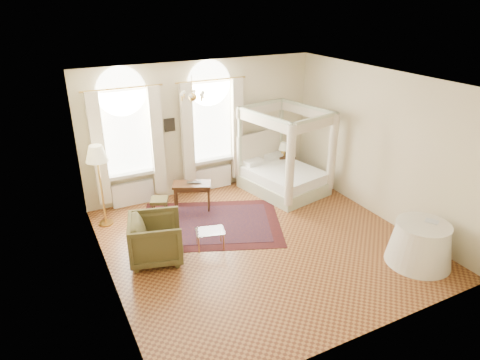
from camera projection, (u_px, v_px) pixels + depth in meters
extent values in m
plane|color=#925A2A|center=(260.00, 242.00, 8.87)|extent=(6.00, 6.00, 0.00)
plane|color=beige|center=(202.00, 128.00, 10.66)|extent=(6.00, 0.00, 6.00)
plane|color=beige|center=(372.00, 243.00, 5.76)|extent=(6.00, 0.00, 6.00)
plane|color=beige|center=(102.00, 200.00, 6.97)|extent=(0.00, 6.00, 6.00)
plane|color=beige|center=(380.00, 145.00, 9.46)|extent=(0.00, 6.00, 6.00)
plane|color=white|center=(264.00, 82.00, 7.55)|extent=(6.00, 6.00, 0.00)
cube|color=white|center=(126.00, 133.00, 9.79)|extent=(1.10, 0.04, 1.90)
cylinder|color=white|center=(121.00, 92.00, 9.40)|extent=(1.10, 0.04, 1.10)
cube|color=white|center=(131.00, 174.00, 10.11)|extent=(1.32, 0.24, 0.08)
cube|color=beige|center=(99.00, 150.00, 9.47)|extent=(0.28, 0.14, 2.60)
cube|color=beige|center=(157.00, 141.00, 10.03)|extent=(0.28, 0.14, 2.60)
cube|color=white|center=(133.00, 193.00, 10.33)|extent=(1.00, 0.12, 0.58)
cube|color=white|center=(210.00, 121.00, 10.66)|extent=(1.10, 0.04, 1.90)
cylinder|color=white|center=(209.00, 83.00, 10.28)|extent=(1.10, 0.04, 1.10)
cube|color=white|center=(213.00, 160.00, 10.98)|extent=(1.32, 0.24, 0.08)
cube|color=beige|center=(188.00, 137.00, 10.34)|extent=(0.28, 0.14, 2.60)
cube|color=beige|center=(237.00, 129.00, 10.90)|extent=(0.28, 0.14, 2.60)
cube|color=white|center=(213.00, 178.00, 11.20)|extent=(1.00, 0.12, 0.58)
cylinder|color=#B0873A|center=(192.00, 86.00, 8.23)|extent=(0.02, 0.02, 0.40)
sphere|color=#B0873A|center=(193.00, 97.00, 8.32)|extent=(0.16, 0.16, 0.16)
sphere|color=#F9EFC1|center=(203.00, 92.00, 8.38)|extent=(0.07, 0.07, 0.07)
sphere|color=#F9EFC1|center=(194.00, 91.00, 8.49)|extent=(0.07, 0.07, 0.07)
sphere|color=#F9EFC1|center=(184.00, 92.00, 8.40)|extent=(0.07, 0.07, 0.07)
sphere|color=#F9EFC1|center=(182.00, 95.00, 8.20)|extent=(0.07, 0.07, 0.07)
sphere|color=#F9EFC1|center=(191.00, 96.00, 8.09)|extent=(0.07, 0.07, 0.07)
sphere|color=#F9EFC1|center=(201.00, 95.00, 8.18)|extent=(0.07, 0.07, 0.07)
cube|color=black|center=(170.00, 125.00, 10.20)|extent=(0.26, 0.03, 0.32)
cube|color=black|center=(254.00, 110.00, 11.12)|extent=(0.22, 0.03, 0.26)
cube|color=#B2B896|center=(283.00, 185.00, 11.12)|extent=(1.94, 2.22, 0.33)
cube|color=white|center=(284.00, 174.00, 11.00)|extent=(1.83, 2.11, 0.26)
cube|color=beige|center=(260.00, 151.00, 11.52)|extent=(1.55, 0.40, 1.11)
cube|color=#B2B896|center=(239.00, 149.00, 10.99)|extent=(0.10, 0.10, 2.12)
cube|color=#B2B896|center=(281.00, 138.00, 11.83)|extent=(0.10, 0.10, 2.12)
cube|color=#B2B896|center=(290.00, 170.00, 9.69)|extent=(0.10, 0.10, 2.12)
cube|color=#B2B896|center=(332.00, 156.00, 10.53)|extent=(0.10, 0.10, 2.12)
cube|color=#B2B896|center=(262.00, 104.00, 10.98)|extent=(1.55, 0.40, 0.07)
cube|color=#B2B896|center=(315.00, 119.00, 9.68)|extent=(1.55, 0.40, 0.07)
cube|color=#B2B896|center=(264.00, 116.00, 9.91)|extent=(0.47, 1.91, 0.07)
cube|color=#B2B896|center=(307.00, 106.00, 10.75)|extent=(0.47, 1.91, 0.07)
cube|color=beige|center=(261.00, 109.00, 11.04)|extent=(1.60, 0.37, 0.26)
cube|color=beige|center=(315.00, 124.00, 9.73)|extent=(1.60, 0.37, 0.26)
cube|color=beige|center=(264.00, 121.00, 9.96)|extent=(0.45, 1.96, 0.26)
cube|color=beige|center=(307.00, 111.00, 10.80)|extent=(0.45, 1.96, 0.26)
cylinder|color=beige|center=(290.00, 166.00, 9.65)|extent=(0.20, 0.20, 1.94)
cylinder|color=beige|center=(332.00, 152.00, 10.49)|extent=(0.20, 0.20, 1.94)
cube|color=#3A1E10|center=(285.00, 166.00, 11.91)|extent=(0.55, 0.52, 0.64)
cylinder|color=#B0873A|center=(283.00, 152.00, 11.70)|extent=(0.11, 0.11, 0.18)
cone|color=#F9EFC1|center=(283.00, 146.00, 11.63)|extent=(0.26, 0.26, 0.20)
cube|color=#3A1E10|center=(192.00, 184.00, 9.99)|extent=(0.99, 0.78, 0.05)
cube|color=#3A1E10|center=(192.00, 188.00, 10.02)|extent=(0.87, 0.67, 0.09)
cylinder|color=#3A1E10|center=(177.00, 194.00, 10.26)|extent=(0.04, 0.04, 0.62)
cylinder|color=#3A1E10|center=(209.00, 193.00, 10.29)|extent=(0.04, 0.04, 0.62)
cylinder|color=#3A1E10|center=(175.00, 201.00, 9.94)|extent=(0.04, 0.04, 0.62)
cylinder|color=#3A1E10|center=(209.00, 200.00, 9.97)|extent=(0.04, 0.04, 0.62)
imported|color=black|center=(194.00, 182.00, 10.04)|extent=(0.39, 0.31, 0.03)
cube|color=#40381B|center=(159.00, 200.00, 9.75)|extent=(0.50, 0.50, 0.08)
cylinder|color=#3A1E10|center=(153.00, 212.00, 9.70)|extent=(0.04, 0.04, 0.36)
cylinder|color=#3A1E10|center=(166.00, 212.00, 9.71)|extent=(0.04, 0.04, 0.36)
cylinder|color=#3A1E10|center=(154.00, 206.00, 9.96)|extent=(0.04, 0.04, 0.36)
cylinder|color=#3A1E10|center=(167.00, 206.00, 9.97)|extent=(0.04, 0.04, 0.36)
imported|color=#40391B|center=(156.00, 239.00, 8.14)|extent=(1.21, 1.19, 0.90)
cube|color=silver|center=(210.00, 231.00, 8.53)|extent=(0.66, 0.53, 0.02)
cylinder|color=#B0873A|center=(199.00, 245.00, 8.41)|extent=(0.02, 0.02, 0.38)
cylinder|color=#B0873A|center=(224.00, 242.00, 8.51)|extent=(0.02, 0.02, 0.38)
cylinder|color=#B0873A|center=(197.00, 237.00, 8.70)|extent=(0.02, 0.02, 0.38)
cylinder|color=#B0873A|center=(221.00, 234.00, 8.80)|extent=(0.02, 0.02, 0.38)
cylinder|color=#B0873A|center=(106.00, 223.00, 9.57)|extent=(0.32, 0.32, 0.03)
cylinder|color=#B0873A|center=(102.00, 191.00, 9.25)|extent=(0.04, 0.04, 1.62)
cone|color=#F9EFC1|center=(96.00, 153.00, 8.90)|extent=(0.48, 0.48, 0.35)
cube|color=#40100F|center=(211.00, 224.00, 9.55)|extent=(3.70, 3.23, 0.01)
cube|color=black|center=(211.00, 224.00, 9.55)|extent=(3.07, 2.60, 0.01)
cone|color=white|center=(420.00, 244.00, 8.06)|extent=(1.22, 1.22, 0.79)
cylinder|color=white|center=(424.00, 225.00, 7.89)|extent=(1.00, 1.00, 0.04)
imported|color=black|center=(431.00, 223.00, 7.89)|extent=(0.27, 0.29, 0.02)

